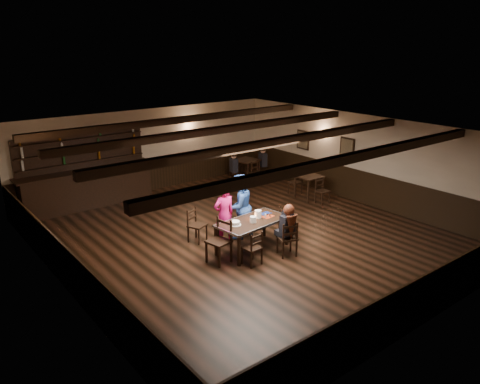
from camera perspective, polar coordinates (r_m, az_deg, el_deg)
ground at (r=12.01m, az=0.55°, el=-5.39°), size 10.00×10.00×0.00m
room_shell at (r=11.47m, az=0.49°, el=2.71°), size 9.02×10.02×2.71m
dining_table at (r=10.99m, az=1.55°, el=-3.82°), size 1.84×1.06×0.75m
chair_near_left at (r=10.34m, az=1.74°, el=-6.60°), size 0.39×0.37×0.79m
chair_near_right at (r=10.79m, az=5.93°, el=-5.41°), size 0.50×0.49×0.85m
chair_end_left at (r=10.49m, az=-2.29°, el=-5.48°), size 0.53×0.55×1.01m
chair_end_right at (r=11.80m, az=5.58°, el=-3.43°), size 0.44×0.45×0.81m
chair_far_pushed at (r=11.62m, az=-5.54°, el=-3.69°), size 0.51×0.50×0.84m
woman_pink at (r=11.28m, az=-1.96°, el=-2.80°), size 0.59×0.41×1.53m
man_blue at (r=11.65m, az=-0.13°, el=-1.78°), size 0.86×0.70×1.65m
seated_person at (r=10.71m, az=5.90°, el=-3.65°), size 0.34×0.51×0.83m
cake at (r=10.69m, az=-0.63°, el=-3.83°), size 0.29×0.29×0.09m
plate_stack_a at (r=10.83m, az=1.61°, el=-3.36°), size 0.15×0.15×0.14m
plate_stack_b at (r=11.10m, az=2.22°, el=-2.70°), size 0.16×0.16×0.19m
tea_light at (r=11.09m, az=1.52°, el=-3.11°), size 0.06×0.06×0.06m
salt_shaker at (r=11.14m, az=3.12°, el=-2.91°), size 0.04×0.04×0.09m
pepper_shaker at (r=11.20m, az=3.65°, el=-2.78°), size 0.04×0.04×0.10m
drink_glass at (r=11.26m, az=2.05°, el=-2.60°), size 0.07×0.07×0.12m
menu_red at (r=11.23m, az=3.40°, el=-2.97°), size 0.34×0.26×0.00m
menu_blue at (r=11.41m, az=3.13°, el=-2.62°), size 0.29×0.21×0.00m
bar_counter at (r=14.67m, az=-18.17°, el=1.07°), size 4.04×0.70×2.20m
back_table_a at (r=14.79m, az=8.40°, el=1.59°), size 0.76×0.76×0.75m
back_table_b at (r=16.61m, az=0.81°, el=3.60°), size 0.90×0.90×0.75m
bg_patron_left at (r=15.99m, az=-0.77°, el=3.63°), size 0.29×0.37×0.68m
bg_patron_right at (r=16.78m, az=2.80°, el=4.31°), size 0.28×0.38×0.69m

